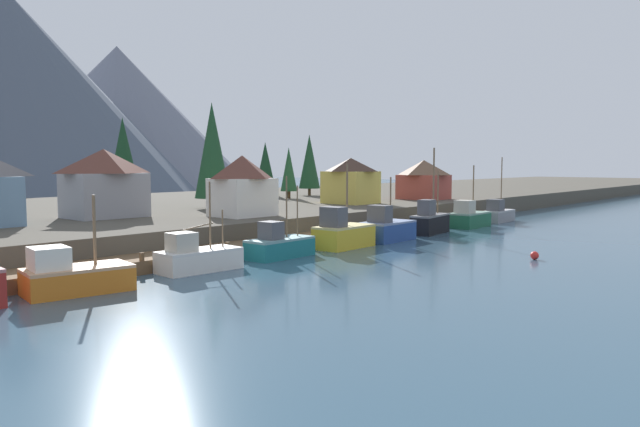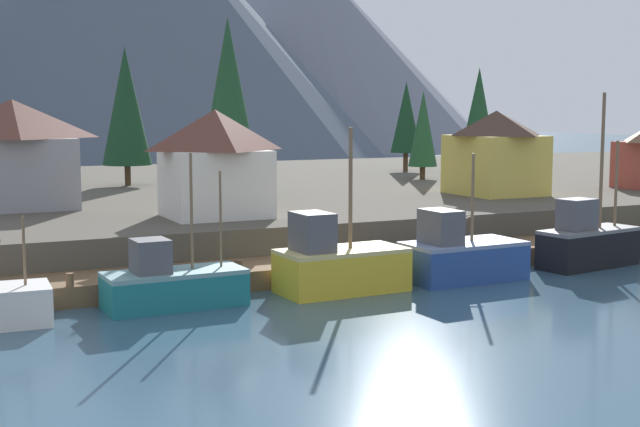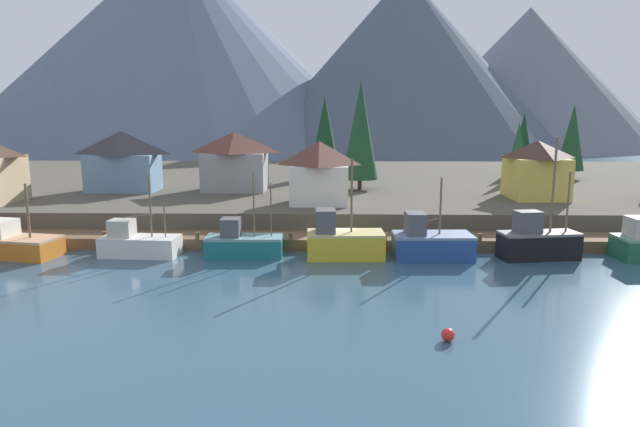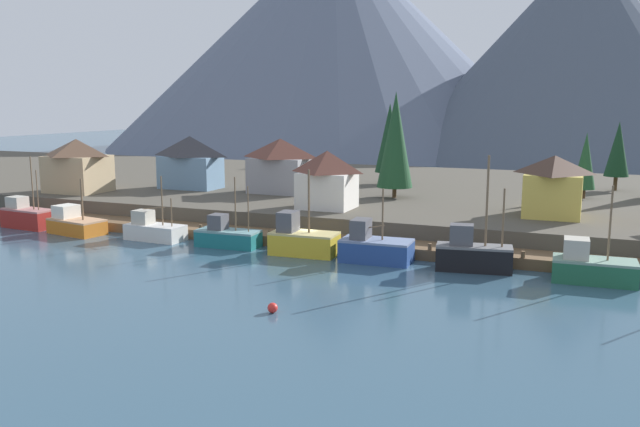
{
  "view_description": "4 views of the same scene",
  "coord_description": "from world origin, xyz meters",
  "px_view_note": "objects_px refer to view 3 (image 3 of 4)",
  "views": [
    {
      "loc": [
        -44.19,
        -38.37,
        8.07
      ],
      "look_at": [
        0.33,
        1.0,
        3.13
      ],
      "focal_mm": 34.34,
      "sensor_mm": 36.0,
      "label": 1
    },
    {
      "loc": [
        -18.47,
        -39.42,
        8.92
      ],
      "look_at": [
        1.5,
        2.58,
        3.33
      ],
      "focal_mm": 49.35,
      "sensor_mm": 36.0,
      "label": 2
    },
    {
      "loc": [
        -0.43,
        -44.87,
        11.58
      ],
      "look_at": [
        -1.57,
        2.71,
        2.8
      ],
      "focal_mm": 30.55,
      "sensor_mm": 36.0,
      "label": 3
    },
    {
      "loc": [
        24.7,
        -56.38,
        14.07
      ],
      "look_at": [
        -0.15,
        3.84,
        2.96
      ],
      "focal_mm": 36.75,
      "sensor_mm": 36.0,
      "label": 4
    }
  ],
  "objects_px": {
    "house_white": "(319,172)",
    "fishing_boat_black": "(537,242)",
    "conifer_mid_right": "(325,131)",
    "fishing_boat_yellow": "(343,241)",
    "conifer_back_left": "(523,138)",
    "fishing_boat_teal": "(243,244)",
    "conifer_near_right": "(360,131)",
    "fishing_boat_orange": "(16,244)",
    "house_yellow": "(536,169)",
    "fishing_boat_blue": "(430,243)",
    "channel_buoy": "(448,335)",
    "conifer_mid_left": "(572,137)",
    "fishing_boat_white": "(138,243)",
    "conifer_near_left": "(518,148)",
    "house_blue": "(123,161)",
    "house_grey": "(235,161)"
  },
  "relations": [
    {
      "from": "house_yellow",
      "to": "conifer_back_left",
      "type": "bearing_deg",
      "value": 74.59
    },
    {
      "from": "house_yellow",
      "to": "conifer_back_left",
      "type": "xyz_separation_m",
      "value": [
        6.59,
        23.92,
        2.29
      ]
    },
    {
      "from": "fishing_boat_teal",
      "to": "conifer_near_left",
      "type": "height_order",
      "value": "conifer_near_left"
    },
    {
      "from": "fishing_boat_orange",
      "to": "fishing_boat_blue",
      "type": "xyz_separation_m",
      "value": [
        33.8,
        0.32,
        0.16
      ]
    },
    {
      "from": "fishing_boat_orange",
      "to": "fishing_boat_teal",
      "type": "distance_m",
      "value": 18.51
    },
    {
      "from": "fishing_boat_white",
      "to": "fishing_boat_blue",
      "type": "distance_m",
      "value": 23.96
    },
    {
      "from": "house_white",
      "to": "fishing_boat_black",
      "type": "bearing_deg",
      "value": -33.15
    },
    {
      "from": "house_grey",
      "to": "conifer_back_left",
      "type": "distance_m",
      "value": 44.28
    },
    {
      "from": "house_white",
      "to": "conifer_mid_left",
      "type": "distance_m",
      "value": 41.23
    },
    {
      "from": "fishing_boat_white",
      "to": "conifer_near_left",
      "type": "bearing_deg",
      "value": 39.77
    },
    {
      "from": "house_blue",
      "to": "house_yellow",
      "type": "height_order",
      "value": "house_blue"
    },
    {
      "from": "fishing_boat_teal",
      "to": "conifer_near_right",
      "type": "height_order",
      "value": "conifer_near_right"
    },
    {
      "from": "fishing_boat_black",
      "to": "conifer_near_left",
      "type": "xyz_separation_m",
      "value": [
        8.17,
        30.45,
        5.65
      ]
    },
    {
      "from": "house_blue",
      "to": "house_grey",
      "type": "relative_size",
      "value": 1.08
    },
    {
      "from": "conifer_near_right",
      "to": "conifer_mid_right",
      "type": "distance_m",
      "value": 13.41
    },
    {
      "from": "fishing_boat_orange",
      "to": "conifer_mid_left",
      "type": "bearing_deg",
      "value": 40.03
    },
    {
      "from": "fishing_boat_teal",
      "to": "conifer_near_right",
      "type": "bearing_deg",
      "value": 62.31
    },
    {
      "from": "fishing_boat_yellow",
      "to": "conifer_back_left",
      "type": "relative_size",
      "value": 0.88
    },
    {
      "from": "fishing_boat_white",
      "to": "fishing_boat_yellow",
      "type": "bearing_deg",
      "value": 2.5
    },
    {
      "from": "fishing_boat_blue",
      "to": "house_blue",
      "type": "distance_m",
      "value": 38.84
    },
    {
      "from": "house_yellow",
      "to": "conifer_near_right",
      "type": "relative_size",
      "value": 0.51
    },
    {
      "from": "house_white",
      "to": "house_blue",
      "type": "distance_m",
      "value": 24.92
    },
    {
      "from": "fishing_boat_black",
      "to": "house_white",
      "type": "relative_size",
      "value": 1.54
    },
    {
      "from": "fishing_boat_orange",
      "to": "house_yellow",
      "type": "xyz_separation_m",
      "value": [
        47.79,
        16.28,
        4.59
      ]
    },
    {
      "from": "fishing_boat_orange",
      "to": "conifer_near_left",
      "type": "distance_m",
      "value": 59.56
    },
    {
      "from": "house_white",
      "to": "house_yellow",
      "type": "relative_size",
      "value": 0.96
    },
    {
      "from": "fishing_boat_teal",
      "to": "conifer_near_left",
      "type": "relative_size",
      "value": 0.87
    },
    {
      "from": "conifer_near_left",
      "to": "conifer_near_right",
      "type": "relative_size",
      "value": 0.62
    },
    {
      "from": "house_white",
      "to": "conifer_near_right",
      "type": "relative_size",
      "value": 0.49
    },
    {
      "from": "fishing_boat_yellow",
      "to": "conifer_back_left",
      "type": "height_order",
      "value": "conifer_back_left"
    },
    {
      "from": "fishing_boat_teal",
      "to": "conifer_mid_left",
      "type": "distance_m",
      "value": 53.29
    },
    {
      "from": "fishing_boat_orange",
      "to": "house_grey",
      "type": "relative_size",
      "value": 0.87
    },
    {
      "from": "conifer_near_left",
      "to": "conifer_near_right",
      "type": "xyz_separation_m",
      "value": [
        -21.44,
        -8.07,
        2.52
      ]
    },
    {
      "from": "house_blue",
      "to": "conifer_back_left",
      "type": "xyz_separation_m",
      "value": [
        53.25,
        19.44,
        1.86
      ]
    },
    {
      "from": "fishing_boat_black",
      "to": "channel_buoy",
      "type": "bearing_deg",
      "value": -131.47
    },
    {
      "from": "fishing_boat_teal",
      "to": "house_blue",
      "type": "bearing_deg",
      "value": 128.79
    },
    {
      "from": "fishing_boat_white",
      "to": "fishing_boat_teal",
      "type": "xyz_separation_m",
      "value": [
        8.65,
        0.09,
        0.02
      ]
    },
    {
      "from": "conifer_mid_right",
      "to": "house_white",
      "type": "bearing_deg",
      "value": -90.48
    },
    {
      "from": "conifer_mid_right",
      "to": "channel_buoy",
      "type": "height_order",
      "value": "conifer_mid_right"
    },
    {
      "from": "house_grey",
      "to": "conifer_near_left",
      "type": "relative_size",
      "value": 0.96
    },
    {
      "from": "conifer_mid_right",
      "to": "conifer_back_left",
      "type": "relative_size",
      "value": 1.26
    },
    {
      "from": "fishing_boat_blue",
      "to": "channel_buoy",
      "type": "relative_size",
      "value": 9.42
    },
    {
      "from": "conifer_back_left",
      "to": "house_blue",
      "type": "bearing_deg",
      "value": -159.94
    },
    {
      "from": "fishing_boat_white",
      "to": "fishing_boat_black",
      "type": "relative_size",
      "value": 0.68
    },
    {
      "from": "conifer_mid_left",
      "to": "fishing_boat_black",
      "type": "bearing_deg",
      "value": -116.25
    },
    {
      "from": "conifer_mid_right",
      "to": "channel_buoy",
      "type": "relative_size",
      "value": 16.33
    },
    {
      "from": "conifer_mid_right",
      "to": "fishing_boat_teal",
      "type": "bearing_deg",
      "value": -100.11
    },
    {
      "from": "fishing_boat_black",
      "to": "fishing_boat_blue",
      "type": "bearing_deg",
      "value": 171.74
    },
    {
      "from": "fishing_boat_blue",
      "to": "fishing_boat_black",
      "type": "xyz_separation_m",
      "value": [
        8.61,
        0.1,
        0.15
      ]
    },
    {
      "from": "fishing_boat_white",
      "to": "conifer_mid_left",
      "type": "distance_m",
      "value": 60.2
    }
  ]
}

